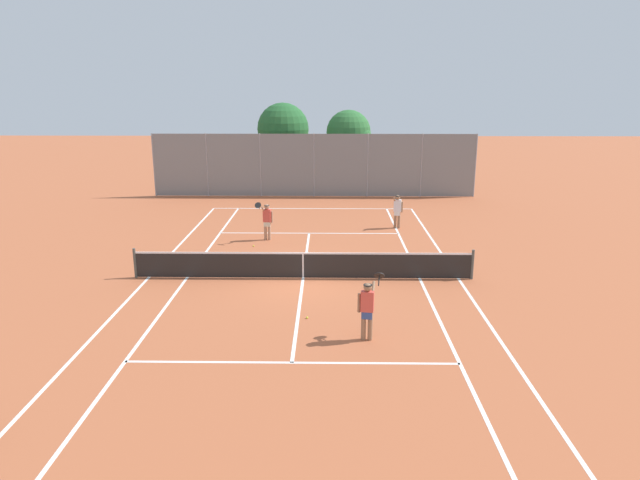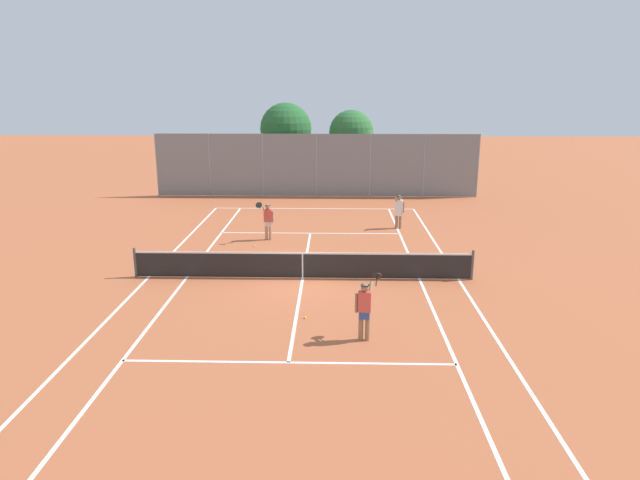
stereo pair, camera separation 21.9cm
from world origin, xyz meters
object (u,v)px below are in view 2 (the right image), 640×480
player_near_side (365,307)px  tree_behind_left (288,131)px  tennis_net (303,264)px  loose_tennis_ball_2 (305,318)px  tree_behind_right (353,134)px  player_far_right (399,210)px  player_far_left (268,219)px  loose_tennis_ball_0 (254,246)px

player_near_side → tree_behind_left: bearing=99.4°
tennis_net → player_near_side: player_near_side is taller
tennis_net → loose_tennis_ball_2: bearing=-85.7°
tree_behind_left → tree_behind_right: tree_behind_left is taller
tennis_net → loose_tennis_ball_2: (0.27, -3.65, -0.48)m
player_far_right → player_far_left: bearing=-159.1°
tree_behind_left → player_near_side: bearing=-80.6°
tree_behind_right → player_far_right: bearing=-79.9°
player_far_right → loose_tennis_ball_2: size_ratio=24.24×
player_far_left → tree_behind_right: (4.10, 12.91, 2.69)m
player_far_left → loose_tennis_ball_2: 9.12m
tennis_net → player_near_side: 5.41m
tennis_net → tree_behind_left: size_ratio=2.15×
player_far_right → loose_tennis_ball_2: 11.82m
tennis_net → loose_tennis_ball_2: size_ratio=181.82×
loose_tennis_ball_2 → tennis_net: bearing=94.3°
player_far_right → loose_tennis_ball_0: size_ratio=24.24×
loose_tennis_ball_2 → tree_behind_left: (-2.24, 22.01, 3.75)m
player_far_right → loose_tennis_ball_0: (-6.46, -3.40, -0.88)m
loose_tennis_ball_0 → tree_behind_left: 14.78m
player_near_side → loose_tennis_ball_2: bearing=140.0°
player_near_side → player_far_right: bearing=79.8°
tennis_net → loose_tennis_ball_0: (-2.28, 4.08, -0.48)m
loose_tennis_ball_0 → tree_behind_right: tree_behind_right is taller
tennis_net → player_far_right: bearing=60.8°
tennis_net → loose_tennis_ball_2: 3.69m
player_near_side → player_far_right: (2.25, 12.51, -0.02)m
player_far_left → player_far_right: player_far_left is taller
loose_tennis_ball_0 → tree_behind_left: size_ratio=0.01×
loose_tennis_ball_0 → tree_behind_right: size_ratio=0.01×
player_far_left → player_far_right: bearing=20.9°
player_far_right → tree_behind_left: size_ratio=0.29×
loose_tennis_ball_2 → tree_behind_left: bearing=95.8°
player_far_left → tree_behind_right: tree_behind_right is taller
loose_tennis_ball_2 → tree_behind_right: size_ratio=0.01×
player_near_side → tree_behind_left: size_ratio=0.32×
tennis_net → player_far_left: (-1.81, 5.19, 0.42)m
player_near_side → tree_behind_right: bearing=89.1°
player_far_left → loose_tennis_ball_0: bearing=-113.1°
tennis_net → loose_tennis_ball_0: 4.70m
player_far_right → tree_behind_right: tree_behind_right is taller
loose_tennis_ball_2 → tree_behind_left: tree_behind_left is taller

